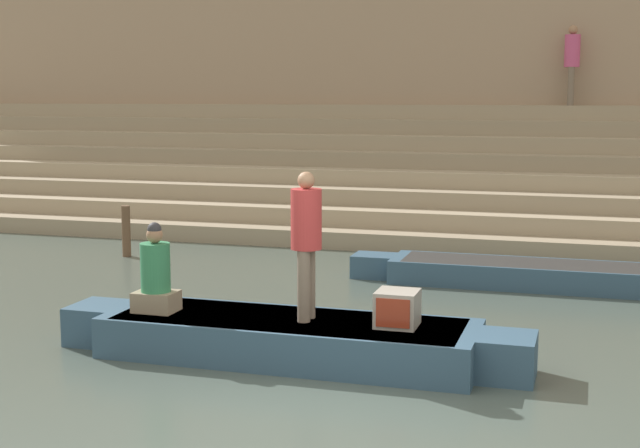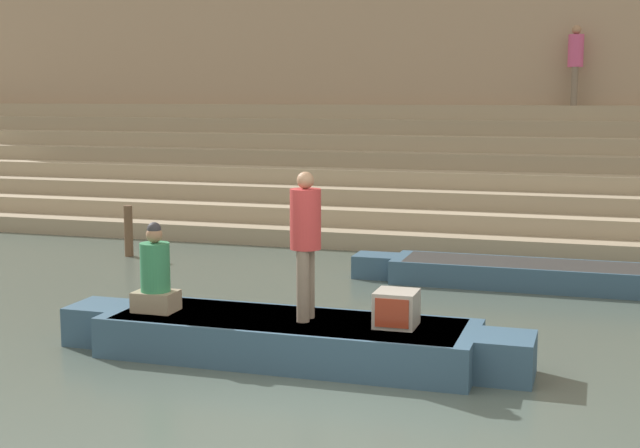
{
  "view_description": "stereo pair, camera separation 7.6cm",
  "coord_description": "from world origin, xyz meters",
  "px_view_note": "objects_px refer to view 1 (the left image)",
  "views": [
    {
      "loc": [
        2.24,
        -7.68,
        2.92
      ],
      "look_at": [
        -0.91,
        2.64,
        1.36
      ],
      "focal_mm": 50.0,
      "sensor_mm": 36.0,
      "label": 1
    },
    {
      "loc": [
        2.32,
        -7.66,
        2.92
      ],
      "look_at": [
        -0.91,
        2.64,
        1.36
      ],
      "focal_mm": 50.0,
      "sensor_mm": 36.0,
      "label": 2
    }
  ],
  "objects_px": {
    "person_rowing": "(156,276)",
    "moored_boat_shore": "(545,274)",
    "mooring_post": "(126,231)",
    "rowboat_main": "(289,337)",
    "person_on_steps": "(572,59)",
    "person_standing": "(306,235)",
    "tv_set": "(397,309)"
  },
  "relations": [
    {
      "from": "rowboat_main",
      "to": "moored_boat_shore",
      "type": "distance_m",
      "value": 5.34
    },
    {
      "from": "person_on_steps",
      "to": "rowboat_main",
      "type": "bearing_deg",
      "value": 109.02
    },
    {
      "from": "mooring_post",
      "to": "person_on_steps",
      "type": "distance_m",
      "value": 10.76
    },
    {
      "from": "person_standing",
      "to": "person_rowing",
      "type": "relative_size",
      "value": 1.59
    },
    {
      "from": "person_rowing",
      "to": "mooring_post",
      "type": "bearing_deg",
      "value": 109.21
    },
    {
      "from": "rowboat_main",
      "to": "moored_boat_shore",
      "type": "xyz_separation_m",
      "value": [
        2.55,
        4.7,
        -0.05
      ]
    },
    {
      "from": "person_rowing",
      "to": "person_on_steps",
      "type": "relative_size",
      "value": 0.58
    },
    {
      "from": "moored_boat_shore",
      "to": "tv_set",
      "type": "bearing_deg",
      "value": -101.58
    },
    {
      "from": "moored_boat_shore",
      "to": "rowboat_main",
      "type": "bearing_deg",
      "value": -114.16
    },
    {
      "from": "rowboat_main",
      "to": "moored_boat_shore",
      "type": "bearing_deg",
      "value": 63.28
    },
    {
      "from": "mooring_post",
      "to": "person_rowing",
      "type": "bearing_deg",
      "value": -57.72
    },
    {
      "from": "person_rowing",
      "to": "moored_boat_shore",
      "type": "bearing_deg",
      "value": 36.3
    },
    {
      "from": "person_standing",
      "to": "person_on_steps",
      "type": "xyz_separation_m",
      "value": [
        2.44,
        12.09,
        2.32
      ]
    },
    {
      "from": "rowboat_main",
      "to": "tv_set",
      "type": "height_order",
      "value": "tv_set"
    },
    {
      "from": "rowboat_main",
      "to": "person_on_steps",
      "type": "height_order",
      "value": "person_on_steps"
    },
    {
      "from": "rowboat_main",
      "to": "person_on_steps",
      "type": "relative_size",
      "value": 3.0
    },
    {
      "from": "rowboat_main",
      "to": "person_rowing",
      "type": "distance_m",
      "value": 1.69
    },
    {
      "from": "rowboat_main",
      "to": "person_on_steps",
      "type": "distance_m",
      "value": 12.88
    },
    {
      "from": "person_standing",
      "to": "moored_boat_shore",
      "type": "xyz_separation_m",
      "value": [
        2.35,
        4.67,
        -1.2
      ]
    },
    {
      "from": "tv_set",
      "to": "person_on_steps",
      "type": "xyz_separation_m",
      "value": [
        1.42,
        12.07,
        3.07
      ]
    },
    {
      "from": "person_rowing",
      "to": "moored_boat_shore",
      "type": "distance_m",
      "value": 6.37
    },
    {
      "from": "tv_set",
      "to": "person_on_steps",
      "type": "height_order",
      "value": "person_on_steps"
    },
    {
      "from": "tv_set",
      "to": "person_standing",
      "type": "bearing_deg",
      "value": 176.56
    },
    {
      "from": "rowboat_main",
      "to": "mooring_post",
      "type": "height_order",
      "value": "mooring_post"
    },
    {
      "from": "person_rowing",
      "to": "mooring_post",
      "type": "relative_size",
      "value": 1.11
    },
    {
      "from": "person_standing",
      "to": "tv_set",
      "type": "xyz_separation_m",
      "value": [
        1.02,
        0.02,
        -0.75
      ]
    },
    {
      "from": "moored_boat_shore",
      "to": "person_on_steps",
      "type": "xyz_separation_m",
      "value": [
        0.09,
        7.42,
        3.52
      ]
    },
    {
      "from": "mooring_post",
      "to": "person_on_steps",
      "type": "relative_size",
      "value": 0.52
    },
    {
      "from": "mooring_post",
      "to": "person_on_steps",
      "type": "height_order",
      "value": "person_on_steps"
    },
    {
      "from": "person_on_steps",
      "to": "person_standing",
      "type": "bearing_deg",
      "value": 109.92
    },
    {
      "from": "mooring_post",
      "to": "moored_boat_shore",
      "type": "bearing_deg",
      "value": -3.58
    },
    {
      "from": "rowboat_main",
      "to": "mooring_post",
      "type": "bearing_deg",
      "value": 135.31
    }
  ]
}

